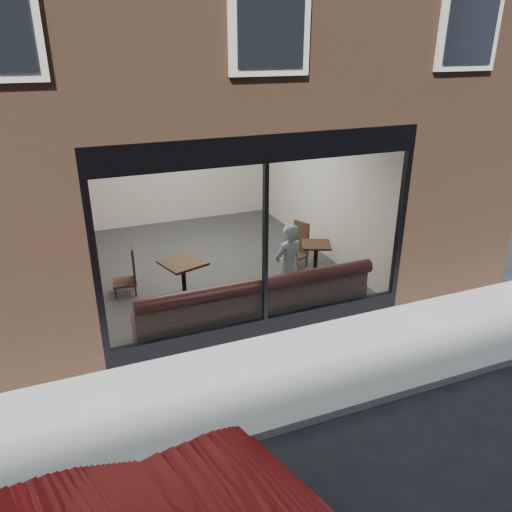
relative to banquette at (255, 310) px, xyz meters
name	(u,v)px	position (x,y,z in m)	size (l,w,h in m)	color
ground	(327,414)	(0.00, -2.45, -0.23)	(120.00, 120.00, 0.00)	black
sidewalk_near	(293,370)	(0.00, -1.45, -0.22)	(40.00, 2.00, 0.01)	gray
kerb_near	(329,413)	(0.00, -2.50, -0.17)	(40.00, 0.10, 0.12)	gray
host_building_pier_left	(9,175)	(-3.75, 5.55, 1.38)	(2.50, 12.00, 3.20)	brown
host_building_pier_right	(306,150)	(3.75, 5.55, 1.38)	(2.50, 12.00, 3.20)	brown
host_building_backfill	(150,141)	(0.00, 8.55, 1.38)	(5.00, 6.00, 3.20)	brown
cafe_floor	(211,264)	(0.00, 2.55, -0.21)	(6.00, 6.00, 0.00)	#2D2D30
cafe_ceiling	(205,109)	(0.00, 2.55, 2.97)	(6.00, 6.00, 0.00)	white
cafe_wall_back	(173,161)	(0.00, 5.54, 1.37)	(5.00, 5.00, 0.00)	silver
cafe_wall_left	(77,206)	(-2.49, 2.55, 1.37)	(6.00, 6.00, 0.00)	silver
cafe_wall_right	(318,180)	(2.49, 2.55, 1.37)	(6.00, 6.00, 0.00)	silver
storefront_kick	(265,326)	(0.00, -0.40, -0.08)	(5.00, 0.10, 0.30)	black
storefront_header	(266,148)	(0.00, -0.40, 2.77)	(5.00, 0.10, 0.40)	black
storefront_mullion	(265,245)	(0.00, -0.40, 1.32)	(0.06, 0.10, 2.50)	black
storefront_glass	(266,246)	(0.00, -0.43, 1.33)	(4.80, 4.80, 0.00)	white
banquette	(255,310)	(0.00, 0.00, 0.00)	(4.00, 0.55, 0.45)	#3E1916
person	(288,268)	(0.69, 0.22, 0.57)	(0.58, 0.38, 1.59)	#A8CBE1
cafe_table_left	(183,263)	(-0.90, 1.23, 0.52)	(0.69, 0.69, 0.04)	black
cafe_table_right	(316,245)	(1.72, 1.10, 0.52)	(0.55, 0.55, 0.04)	black
cafe_chair_left	(125,282)	(-1.87, 1.87, 0.01)	(0.43, 0.43, 0.04)	black
cafe_chair_right	(294,256)	(1.61, 1.80, 0.01)	(0.41, 0.41, 0.04)	black
wall_poster	(83,217)	(-2.45, 1.75, 1.40)	(0.02, 0.54, 0.72)	white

